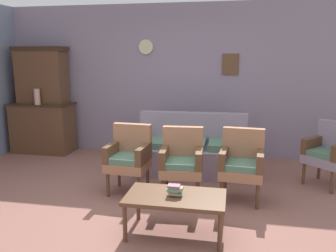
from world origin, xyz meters
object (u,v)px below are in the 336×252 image
object	(u,v)px
wingback_chair_by_fireplace	(329,151)
armchair_near_couch_end	(129,156)
floral_couch	(191,151)
vase_on_cabinet	(37,97)
coffee_table	(175,199)
side_cabinet	(43,128)
armchair_by_doorway	(182,160)
armchair_row_middle	(242,162)
book_stack_on_table	(175,190)

from	to	relation	value
wingback_chair_by_fireplace	armchair_near_couch_end	bearing A→B (deg)	-164.62
floral_couch	vase_on_cabinet	bearing A→B (deg)	171.47
armchair_near_couch_end	coffee_table	size ratio (longest dim) A/B	0.90
side_cabinet	vase_on_cabinet	xyz separation A→B (m)	(0.04, -0.19, 0.61)
armchair_by_doorway	armchair_row_middle	xyz separation A→B (m)	(0.75, 0.06, 0.00)
armchair_row_middle	vase_on_cabinet	bearing A→B (deg)	158.69
side_cabinet	floral_couch	world-z (taller)	side_cabinet
armchair_by_doorway	wingback_chair_by_fireplace	distance (m)	2.10
armchair_near_couch_end	vase_on_cabinet	bearing A→B (deg)	146.70
book_stack_on_table	floral_couch	bearing A→B (deg)	92.33
wingback_chair_by_fireplace	armchair_row_middle	bearing A→B (deg)	-148.58
armchair_by_doorway	coffee_table	size ratio (longest dim) A/B	0.90
floral_couch	book_stack_on_table	size ratio (longest dim) A/B	11.22
armchair_by_doorway	wingback_chair_by_fireplace	bearing A→B (deg)	22.14
side_cabinet	armchair_by_doorway	distance (m)	3.34
vase_on_cabinet	armchair_row_middle	size ratio (longest dim) A/B	0.32
side_cabinet	vase_on_cabinet	distance (m)	0.64
armchair_row_middle	wingback_chair_by_fireplace	bearing A→B (deg)	31.42
armchair_near_couch_end	book_stack_on_table	distance (m)	1.29
vase_on_cabinet	armchair_by_doorway	size ratio (longest dim) A/B	0.32
vase_on_cabinet	armchair_near_couch_end	xyz separation A→B (m)	(2.14, -1.41, -0.57)
vase_on_cabinet	wingback_chair_by_fireplace	world-z (taller)	vase_on_cabinet
floral_couch	coffee_table	distance (m)	1.99
coffee_table	book_stack_on_table	world-z (taller)	book_stack_on_table
wingback_chair_by_fireplace	coffee_table	world-z (taller)	wingback_chair_by_fireplace
vase_on_cabinet	book_stack_on_table	world-z (taller)	vase_on_cabinet
wingback_chair_by_fireplace	book_stack_on_table	size ratio (longest dim) A/B	5.76
floral_couch	armchair_row_middle	world-z (taller)	same
vase_on_cabinet	armchair_by_doorway	distance (m)	3.26
side_cabinet	floral_couch	bearing A→B (deg)	-11.99
armchair_near_couch_end	armchair_by_doorway	xyz separation A→B (m)	(0.72, -0.06, 0.00)
floral_couch	armchair_near_couch_end	distance (m)	1.22
side_cabinet	wingback_chair_by_fireplace	size ratio (longest dim) A/B	1.28
armchair_near_couch_end	armchair_by_doorway	size ratio (longest dim) A/B	1.00
vase_on_cabinet	wingback_chair_by_fireplace	size ratio (longest dim) A/B	0.32
floral_couch	armchair_row_middle	xyz separation A→B (m)	(0.76, -0.98, 0.17)
side_cabinet	book_stack_on_table	world-z (taller)	side_cabinet
armchair_row_middle	armchair_by_doorway	bearing A→B (deg)	-175.46
side_cabinet	book_stack_on_table	distance (m)	3.95
wingback_chair_by_fireplace	coffee_table	size ratio (longest dim) A/B	0.90
side_cabinet	coffee_table	bearing A→B (deg)	-41.19
vase_on_cabinet	coffee_table	world-z (taller)	vase_on_cabinet
floral_couch	book_stack_on_table	xyz separation A→B (m)	(0.08, -1.99, 0.15)
side_cabinet	coffee_table	world-z (taller)	side_cabinet
armchair_by_doorway	book_stack_on_table	xyz separation A→B (m)	(0.07, -0.95, -0.02)
armchair_near_couch_end	armchair_by_doorway	bearing A→B (deg)	-4.77
wingback_chair_by_fireplace	book_stack_on_table	bearing A→B (deg)	-137.03
floral_couch	wingback_chair_by_fireplace	xyz separation A→B (m)	(1.96, -0.25, 0.17)
armchair_near_couch_end	floral_couch	bearing A→B (deg)	54.10
side_cabinet	wingback_chair_by_fireplace	distance (m)	4.92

